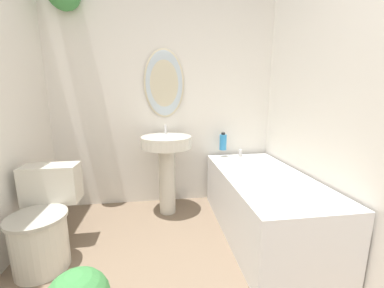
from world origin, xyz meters
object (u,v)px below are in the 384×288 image
at_px(pedestal_sink, 167,158).
at_px(bathtub, 263,202).
at_px(shampoo_bottle, 223,142).
at_px(toilet, 44,222).

relative_size(pedestal_sink, bathtub, 0.63).
bearing_deg(shampoo_bottle, bathtub, -73.42).
bearing_deg(shampoo_bottle, pedestal_sink, -164.98).
xyz_separation_m(toilet, bathtub, (1.75, 0.14, -0.03)).
height_order(toilet, shampoo_bottle, shampoo_bottle).
bearing_deg(pedestal_sink, bathtub, -30.37).
distance_m(toilet, shampoo_bottle, 1.79).
bearing_deg(bathtub, toilet, -175.41).
distance_m(toilet, pedestal_sink, 1.15).
relative_size(pedestal_sink, shampoo_bottle, 4.69).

